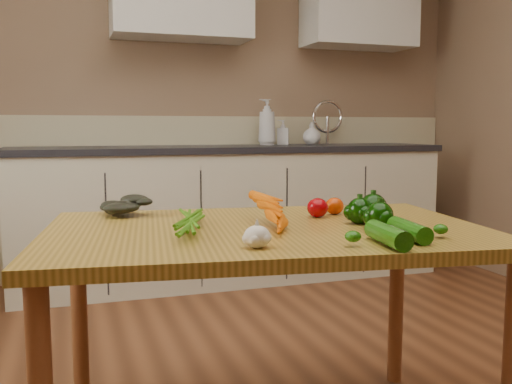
{
  "coord_description": "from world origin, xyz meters",
  "views": [
    {
      "loc": [
        -0.84,
        -1.46,
        1.03
      ],
      "look_at": [
        -0.21,
        0.43,
        0.8
      ],
      "focal_mm": 40.0,
      "sensor_mm": 36.0,
      "label": 1
    }
  ],
  "objects_px": {
    "garlic_bulb": "(257,237)",
    "pepper_b": "(373,208)",
    "soap_bottle_b": "(283,132)",
    "pepper_a": "(360,211)",
    "tomato_c": "(374,208)",
    "zucchini_b": "(388,235)",
    "tomato_a": "(318,208)",
    "soap_bottle_a": "(267,122)",
    "carrot_bunch": "(246,217)",
    "soap_bottle_c": "(312,133)",
    "leafy_greens": "(126,203)",
    "tomato_b": "(334,206)",
    "table": "(266,252)",
    "pepper_c": "(380,216)",
    "zucchini_a": "(409,230)"
  },
  "relations": [
    {
      "from": "soap_bottle_c",
      "to": "tomato_a",
      "type": "xyz_separation_m",
      "value": [
        -0.85,
        -1.96,
        -0.23
      ]
    },
    {
      "from": "leafy_greens",
      "to": "pepper_c",
      "type": "xyz_separation_m",
      "value": [
        0.7,
        -0.49,
        -0.01
      ]
    },
    {
      "from": "zucchini_a",
      "to": "zucchini_b",
      "type": "distance_m",
      "value": 0.11
    },
    {
      "from": "carrot_bunch",
      "to": "tomato_c",
      "type": "height_order",
      "value": "tomato_c"
    },
    {
      "from": "zucchini_b",
      "to": "zucchini_a",
      "type": "bearing_deg",
      "value": 27.4
    },
    {
      "from": "soap_bottle_c",
      "to": "pepper_c",
      "type": "height_order",
      "value": "soap_bottle_c"
    },
    {
      "from": "table",
      "to": "leafy_greens",
      "type": "height_order",
      "value": "leafy_greens"
    },
    {
      "from": "soap_bottle_b",
      "to": "leafy_greens",
      "type": "xyz_separation_m",
      "value": [
        -1.27,
        -1.81,
        -0.22
      ]
    },
    {
      "from": "tomato_c",
      "to": "zucchini_b",
      "type": "bearing_deg",
      "value": -115.57
    },
    {
      "from": "carrot_bunch",
      "to": "garlic_bulb",
      "type": "relative_size",
      "value": 3.62
    },
    {
      "from": "carrot_bunch",
      "to": "garlic_bulb",
      "type": "bearing_deg",
      "value": -94.11
    },
    {
      "from": "table",
      "to": "leafy_greens",
      "type": "distance_m",
      "value": 0.54
    },
    {
      "from": "soap_bottle_b",
      "to": "pepper_b",
      "type": "xyz_separation_m",
      "value": [
        -0.52,
        -2.18,
        -0.22
      ]
    },
    {
      "from": "soap_bottle_b",
      "to": "pepper_b",
      "type": "distance_m",
      "value": 2.25
    },
    {
      "from": "pepper_a",
      "to": "soap_bottle_c",
      "type": "bearing_deg",
      "value": 70.01
    },
    {
      "from": "soap_bottle_a",
      "to": "pepper_c",
      "type": "xyz_separation_m",
      "value": [
        -0.43,
        -2.25,
        -0.3
      ]
    },
    {
      "from": "soap_bottle_c",
      "to": "tomato_b",
      "type": "relative_size",
      "value": 2.45
    },
    {
      "from": "carrot_bunch",
      "to": "pepper_a",
      "type": "xyz_separation_m",
      "value": [
        0.37,
        -0.04,
        0.01
      ]
    },
    {
      "from": "table",
      "to": "carrot_bunch",
      "type": "distance_m",
      "value": 0.13
    },
    {
      "from": "table",
      "to": "soap_bottle_c",
      "type": "xyz_separation_m",
      "value": [
        1.08,
        2.09,
        0.34
      ]
    },
    {
      "from": "table",
      "to": "carrot_bunch",
      "type": "bearing_deg",
      "value": -175.87
    },
    {
      "from": "garlic_bulb",
      "to": "pepper_c",
      "type": "xyz_separation_m",
      "value": [
        0.44,
        0.13,
        0.01
      ]
    },
    {
      "from": "soap_bottle_b",
      "to": "tomato_a",
      "type": "xyz_separation_m",
      "value": [
        -0.65,
        -2.03,
        -0.24
      ]
    },
    {
      "from": "soap_bottle_a",
      "to": "carrot_bunch",
      "type": "bearing_deg",
      "value": -33.08
    },
    {
      "from": "soap_bottle_b",
      "to": "tomato_c",
      "type": "height_order",
      "value": "soap_bottle_b"
    },
    {
      "from": "tomato_c",
      "to": "zucchini_a",
      "type": "xyz_separation_m",
      "value": [
        -0.09,
        -0.35,
        -0.01
      ]
    },
    {
      "from": "leafy_greens",
      "to": "zucchini_b",
      "type": "distance_m",
      "value": 0.93
    },
    {
      "from": "pepper_b",
      "to": "soap_bottle_a",
      "type": "bearing_deg",
      "value": 79.73
    },
    {
      "from": "soap_bottle_b",
      "to": "carrot_bunch",
      "type": "xyz_separation_m",
      "value": [
        -0.95,
        -2.15,
        -0.24
      ]
    },
    {
      "from": "table",
      "to": "zucchini_b",
      "type": "relative_size",
      "value": 7.48
    },
    {
      "from": "soap_bottle_a",
      "to": "pepper_c",
      "type": "distance_m",
      "value": 2.31
    },
    {
      "from": "soap_bottle_b",
      "to": "carrot_bunch",
      "type": "bearing_deg",
      "value": -0.52
    },
    {
      "from": "carrot_bunch",
      "to": "leafy_greens",
      "type": "height_order",
      "value": "leafy_greens"
    },
    {
      "from": "leafy_greens",
      "to": "pepper_b",
      "type": "bearing_deg",
      "value": -26.42
    },
    {
      "from": "soap_bottle_b",
      "to": "zucchini_b",
      "type": "bearing_deg",
      "value": 8.32
    },
    {
      "from": "pepper_a",
      "to": "zucchini_b",
      "type": "height_order",
      "value": "pepper_a"
    },
    {
      "from": "soap_bottle_c",
      "to": "pepper_b",
      "type": "bearing_deg",
      "value": -171.33
    },
    {
      "from": "soap_bottle_b",
      "to": "pepper_c",
      "type": "distance_m",
      "value": 2.38
    },
    {
      "from": "leafy_greens",
      "to": "zucchini_a",
      "type": "bearing_deg",
      "value": -42.89
    },
    {
      "from": "pepper_a",
      "to": "pepper_b",
      "type": "xyz_separation_m",
      "value": [
        0.05,
        0.01,
        0.0
      ]
    },
    {
      "from": "garlic_bulb",
      "to": "pepper_b",
      "type": "distance_m",
      "value": 0.55
    },
    {
      "from": "table",
      "to": "zucchini_b",
      "type": "distance_m",
      "value": 0.43
    },
    {
      "from": "table",
      "to": "tomato_b",
      "type": "relative_size",
      "value": 22.03
    },
    {
      "from": "soap_bottle_c",
      "to": "soap_bottle_b",
      "type": "bearing_deg",
      "value": 99.5
    },
    {
      "from": "soap_bottle_a",
      "to": "pepper_b",
      "type": "xyz_separation_m",
      "value": [
        -0.39,
        -2.13,
        -0.3
      ]
    },
    {
      "from": "pepper_b",
      "to": "tomato_a",
      "type": "bearing_deg",
      "value": 130.21
    },
    {
      "from": "pepper_a",
      "to": "soap_bottle_b",
      "type": "bearing_deg",
      "value": 75.21
    },
    {
      "from": "tomato_c",
      "to": "pepper_c",
      "type": "bearing_deg",
      "value": -115.82
    },
    {
      "from": "soap_bottle_a",
      "to": "tomato_b",
      "type": "bearing_deg",
      "value": -24.5
    },
    {
      "from": "soap_bottle_b",
      "to": "pepper_b",
      "type": "bearing_deg",
      "value": 9.74
    }
  ]
}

